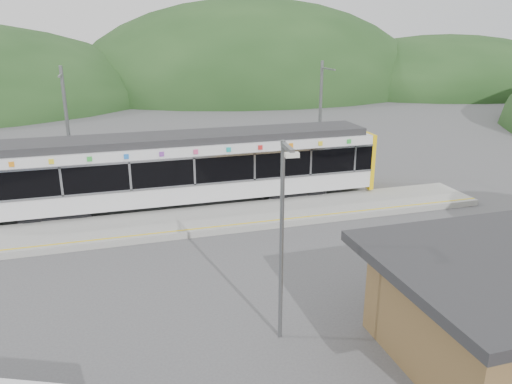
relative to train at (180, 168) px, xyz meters
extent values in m
plane|color=#4C4C4F|center=(1.72, -6.00, -2.06)|extent=(120.00, 120.00, 0.00)
ellipsoid|color=#1E3D19|center=(17.72, 48.00, -2.06)|extent=(52.00, 39.00, 26.00)
ellipsoid|color=#1E3D19|center=(46.72, 42.00, -2.06)|extent=(44.00, 33.00, 16.00)
cube|color=#9E9E99|center=(1.72, -2.70, -1.91)|extent=(26.00, 3.20, 0.30)
cube|color=yellow|center=(1.72, -4.00, -1.76)|extent=(26.00, 0.10, 0.01)
cube|color=black|center=(-6.02, 0.00, -1.76)|extent=(3.20, 2.20, 0.56)
cube|color=black|center=(5.98, 0.00, -1.76)|extent=(3.20, 2.20, 0.56)
cube|color=silver|center=(-0.02, 0.00, -1.02)|extent=(20.00, 2.90, 0.92)
cube|color=black|center=(-0.02, 0.00, 0.16)|extent=(20.00, 2.96, 1.45)
cube|color=silver|center=(-0.02, -1.50, -0.51)|extent=(20.00, 0.05, 0.10)
cube|color=silver|center=(-0.02, -1.50, 0.84)|extent=(20.00, 0.05, 0.10)
cube|color=silver|center=(-0.02, 0.00, 1.11)|extent=(20.00, 2.90, 0.45)
cube|color=#2D2D30|center=(-0.02, 0.00, 1.52)|extent=(19.40, 2.50, 0.36)
cube|color=yellow|center=(10.10, 0.00, -0.16)|extent=(0.24, 2.92, 3.00)
cube|color=silver|center=(-5.52, -1.50, 0.16)|extent=(0.10, 0.05, 1.35)
cube|color=silver|center=(-2.52, -1.50, 0.16)|extent=(0.10, 0.05, 1.35)
cube|color=silver|center=(0.48, -1.50, 0.16)|extent=(0.10, 0.05, 1.35)
cube|color=silver|center=(3.48, -1.50, 0.16)|extent=(0.10, 0.05, 1.35)
cube|color=silver|center=(6.48, -1.50, 0.16)|extent=(0.10, 0.05, 1.35)
cube|color=silver|center=(8.98, -1.50, 0.16)|extent=(0.10, 0.05, 1.35)
cube|color=orange|center=(-7.42, -1.49, 1.12)|extent=(0.22, 0.04, 0.22)
cube|color=yellow|center=(-5.82, -1.49, 1.12)|extent=(0.22, 0.04, 0.22)
cube|color=green|center=(-4.22, -1.49, 1.12)|extent=(0.22, 0.04, 0.22)
cube|color=blue|center=(-2.62, -1.49, 1.12)|extent=(0.22, 0.04, 0.22)
cube|color=purple|center=(-1.02, -1.49, 1.12)|extent=(0.22, 0.04, 0.22)
cube|color=#E54C8C|center=(0.58, -1.49, 1.12)|extent=(0.22, 0.04, 0.22)
cube|color=#19A5A5|center=(2.18, -1.49, 1.12)|extent=(0.22, 0.04, 0.22)
cube|color=red|center=(3.78, -1.49, 1.12)|extent=(0.22, 0.04, 0.22)
cube|color=orange|center=(5.38, -1.49, 1.12)|extent=(0.22, 0.04, 0.22)
cube|color=yellow|center=(6.98, -1.49, 1.12)|extent=(0.22, 0.04, 0.22)
cube|color=green|center=(8.58, -1.49, 1.12)|extent=(0.22, 0.04, 0.22)
cylinder|color=slate|center=(-5.28, 2.60, 1.44)|extent=(0.18, 0.18, 7.00)
cube|color=slate|center=(-5.28, 1.80, 4.54)|extent=(0.08, 1.80, 0.08)
cylinder|color=slate|center=(8.72, 2.60, 1.44)|extent=(0.18, 0.18, 7.00)
cube|color=slate|center=(8.72, 1.80, 4.54)|extent=(0.08, 1.80, 0.08)
cylinder|color=slate|center=(1.08, -12.31, 0.91)|extent=(0.12, 0.12, 5.95)
cube|color=slate|center=(1.08, -12.76, 3.79)|extent=(0.22, 1.00, 0.12)
cube|color=silver|center=(1.08, -13.20, 3.71)|extent=(0.37, 0.21, 0.12)
camera|label=1|loc=(-3.25, -24.35, 6.65)|focal=35.00mm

